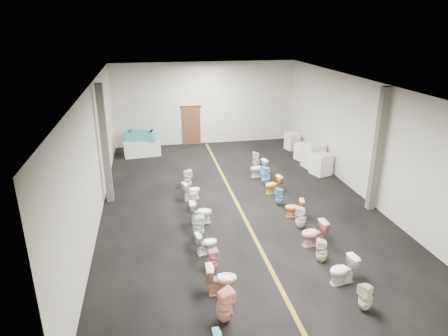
{
  "coord_description": "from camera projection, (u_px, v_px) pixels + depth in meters",
  "views": [
    {
      "loc": [
        -3.08,
        -13.62,
        6.56
      ],
      "look_at": [
        -0.28,
        1.0,
        1.03
      ],
      "focal_mm": 32.0,
      "sensor_mm": 36.0,
      "label": 1
    }
  ],
  "objects": [
    {
      "name": "toilet_right_9",
      "position": [
        258.0,
        168.0,
        17.7
      ],
      "size": [
        0.82,
        0.55,
        0.77
      ],
      "primitive_type": "imported",
      "rotation": [
        0.0,
        0.0,
        -1.41
      ],
      "color": "silver",
      "rests_on": "floor"
    },
    {
      "name": "toilet_right_0",
      "position": [
        366.0,
        297.0,
        9.5
      ],
      "size": [
        0.45,
        0.44,
        0.74
      ],
      "primitive_type": "imported",
      "rotation": [
        0.0,
        0.0,
        -1.14
      ],
      "color": "beige",
      "rests_on": "floor"
    },
    {
      "name": "column_left",
      "position": [
        105.0,
        145.0,
        14.67
      ],
      "size": [
        0.25,
        0.25,
        4.5
      ],
      "primitive_type": "cube",
      "color": "#59544C",
      "rests_on": "floor"
    },
    {
      "name": "toilet_left_7",
      "position": [
        192.0,
        201.0,
        14.64
      ],
      "size": [
        0.4,
        0.4,
        0.68
      ],
      "primitive_type": "imported",
      "rotation": [
        0.0,
        0.0,
        1.21
      ],
      "color": "white",
      "rests_on": "floor"
    },
    {
      "name": "display_table",
      "position": [
        142.0,
        148.0,
        20.51
      ],
      "size": [
        1.89,
        1.09,
        0.8
      ],
      "primitive_type": "cube",
      "rotation": [
        0.0,
        0.0,
        0.11
      ],
      "color": "white",
      "rests_on": "floor"
    },
    {
      "name": "toilet_right_5",
      "position": [
        294.0,
        208.0,
        14.1
      ],
      "size": [
        0.72,
        0.51,
        0.67
      ],
      "primitive_type": "imported",
      "rotation": [
        0.0,
        0.0,
        -1.8
      ],
      "color": "#F69E4A",
      "rests_on": "floor"
    },
    {
      "name": "floor",
      "position": [
        236.0,
        202.0,
        15.37
      ],
      "size": [
        16.0,
        16.0,
        0.0
      ],
      "primitive_type": "plane",
      "color": "black",
      "rests_on": "ground"
    },
    {
      "name": "wall_left",
      "position": [
        95.0,
        154.0,
        13.71
      ],
      "size": [
        0.0,
        16.0,
        16.0
      ],
      "primitive_type": "plane",
      "rotation": [
        1.57,
        0.0,
        1.57
      ],
      "color": "beige",
      "rests_on": "ground"
    },
    {
      "name": "bathtub",
      "position": [
        141.0,
        135.0,
        20.28
      ],
      "size": [
        1.84,
        0.87,
        0.55
      ],
      "rotation": [
        0.0,
        0.0,
        -0.17
      ],
      "color": "#3CAEA7",
      "rests_on": "display_table"
    },
    {
      "name": "back_door",
      "position": [
        191.0,
        126.0,
        22.17
      ],
      "size": [
        1.0,
        0.1,
        2.1
      ],
      "primitive_type": "cube",
      "color": "#562D19",
      "rests_on": "floor"
    },
    {
      "name": "toilet_right_4",
      "position": [
        301.0,
        218.0,
        13.28
      ],
      "size": [
        0.46,
        0.45,
        0.78
      ],
      "primitive_type": "imported",
      "rotation": [
        0.0,
        0.0,
        -1.91
      ],
      "color": "silver",
      "rests_on": "floor"
    },
    {
      "name": "toilet_right_2",
      "position": [
        322.0,
        251.0,
        11.42
      ],
      "size": [
        0.42,
        0.42,
        0.73
      ],
      "primitive_type": "imported",
      "rotation": [
        0.0,
        0.0,
        -1.9
      ],
      "color": "beige",
      "rests_on": "floor"
    },
    {
      "name": "column_right",
      "position": [
        377.0,
        151.0,
        14.04
      ],
      "size": [
        0.25,
        0.25,
        4.5
      ],
      "primitive_type": "cube",
      "color": "#59544C",
      "rests_on": "floor"
    },
    {
      "name": "toilet_right_1",
      "position": [
        343.0,
        270.0,
        10.5
      ],
      "size": [
        0.81,
        0.54,
        0.77
      ],
      "primitive_type": "imported",
      "rotation": [
        0.0,
        0.0,
        -1.42
      ],
      "color": "white",
      "rests_on": "floor"
    },
    {
      "name": "aisle_stripe",
      "position": [
        236.0,
        201.0,
        15.37
      ],
      "size": [
        0.12,
        15.6,
        0.01
      ],
      "primitive_type": "cube",
      "color": "#7E6412",
      "rests_on": "floor"
    },
    {
      "name": "toilet_left_8",
      "position": [
        191.0,
        191.0,
        15.46
      ],
      "size": [
        0.8,
        0.59,
        0.72
      ],
      "primitive_type": "imported",
      "rotation": [
        0.0,
        0.0,
        1.86
      ],
      "color": "white",
      "rests_on": "floor"
    },
    {
      "name": "appliance_crate_d",
      "position": [
        292.0,
        141.0,
        21.46
      ],
      "size": [
        0.74,
        0.74,
        0.89
      ],
      "primitive_type": "cube",
      "rotation": [
        0.0,
        0.0,
        0.22
      ],
      "color": "silver",
      "rests_on": "floor"
    },
    {
      "name": "appliance_crate_a",
      "position": [
        321.0,
        164.0,
        17.95
      ],
      "size": [
        0.94,
        0.94,
        0.95
      ],
      "primitive_type": "cube",
      "rotation": [
        0.0,
        0.0,
        0.32
      ],
      "color": "silver",
      "rests_on": "floor"
    },
    {
      "name": "toilet_right_8",
      "position": [
        266.0,
        175.0,
        16.83
      ],
      "size": [
        0.47,
        0.47,
        0.82
      ],
      "primitive_type": "imported",
      "rotation": [
        0.0,
        0.0,
        -1.25
      ],
      "color": "#86C0F6",
      "rests_on": "floor"
    },
    {
      "name": "ceiling",
      "position": [
        237.0,
        84.0,
        13.8
      ],
      "size": [
        16.0,
        16.0,
        0.0
      ],
      "primitive_type": "plane",
      "rotation": [
        3.14,
        0.0,
        0.0
      ],
      "color": "black",
      "rests_on": "ground"
    },
    {
      "name": "toilet_right_7",
      "position": [
        273.0,
        185.0,
        16.03
      ],
      "size": [
        0.75,
        0.52,
        0.7
      ],
      "primitive_type": "imported",
      "rotation": [
        0.0,
        0.0,
        -1.37
      ],
      "color": "gold",
      "rests_on": "floor"
    },
    {
      "name": "toilet_right_10",
      "position": [
        256.0,
        160.0,
        18.73
      ],
      "size": [
        0.44,
        0.43,
        0.79
      ],
      "primitive_type": "imported",
      "rotation": [
        0.0,
        0.0,
        -1.83
      ],
      "color": "beige",
      "rests_on": "floor"
    },
    {
      "name": "toilet_left_2",
      "position": [
        221.0,
        279.0,
        10.1
      ],
      "size": [
        0.81,
        0.48,
        0.81
      ],
      "primitive_type": "imported",
      "rotation": [
        0.0,
        0.0,
        1.53
      ],
      "color": "#E9AA89",
      "rests_on": "floor"
    },
    {
      "name": "toilet_left_9",
      "position": [
        187.0,
        180.0,
        16.34
      ],
      "size": [
        0.43,
        0.43,
        0.85
      ],
      "primitive_type": "imported",
      "rotation": [
        0.0,
        0.0,
        1.69
      ],
      "color": "silver",
      "rests_on": "floor"
    },
    {
      "name": "wall_back",
      "position": [
        205.0,
        104.0,
        21.95
      ],
      "size": [
        10.0,
        0.0,
        10.0
      ],
      "primitive_type": "plane",
      "rotation": [
        1.57,
        0.0,
        0.0
      ],
      "color": "beige",
      "rests_on": "ground"
    },
    {
      "name": "door_frame",
      "position": [
        191.0,
        107.0,
        21.81
      ],
      "size": [
        1.15,
        0.08,
        0.1
      ],
      "primitive_type": "cube",
      "color": "#331C11",
      "rests_on": "back_door"
    },
    {
      "name": "toilet_right_3",
      "position": [
        314.0,
        233.0,
        12.27
      ],
      "size": [
        0.82,
        0.5,
        0.81
      ],
      "primitive_type": "imported",
      "rotation": [
        0.0,
        0.0,
        -1.51
      ],
      "color": "pink",
      "rests_on": "floor"
    },
    {
      "name": "toilet_left_1",
      "position": [
        224.0,
        306.0,
        9.11
      ],
      "size": [
        0.5,
        0.5,
        0.86
      ],
      "primitive_type": "imported",
      "rotation": [
        0.0,
        0.0,
        1.91
      ],
      "color": "#FDB093",
      "rests_on": "floor"
    },
    {
      "name": "appliance_crate_b",
      "position": [
        313.0,
        155.0,
        18.79
      ],
      "size": [
        0.95,
        0.95,
        1.15
      ],
      "primitive_type": "cube",
      "rotation": [
        0.0,
        0.0,
        0.15
      ],
      "color": "beige",
      "rests_on": "floor"
    },
    {
      "name": "toilet_left_6",
      "position": [
        201.0,
        212.0,
        13.66
      ],
      "size": [
        0.8,
        0.49,
        0.78
      ],
      "primitive_type": "imported",
      "rotation": [
        0.0,
        0.0,
        1.5
      ],
      "color": "silver",
      "rests_on": "floor"
    },
    {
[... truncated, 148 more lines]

